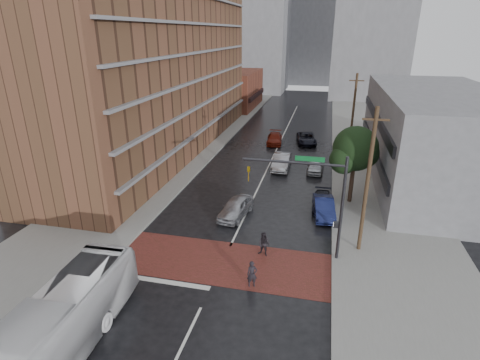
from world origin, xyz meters
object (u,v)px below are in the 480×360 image
at_px(car_parked_near, 324,207).
at_px(car_parked_mid, 322,202).
at_px(car_parked_far, 316,165).
at_px(transit_bus, 52,334).
at_px(pedestrian_a, 252,274).
at_px(car_travel_b, 282,161).
at_px(car_travel_a, 236,208).
at_px(pedestrian_b, 264,244).
at_px(suv_travel, 306,138).
at_px(car_travel_c, 274,138).

relative_size(car_parked_near, car_parked_mid, 1.08).
bearing_deg(car_parked_mid, car_parked_far, 95.24).
xyz_separation_m(transit_bus, pedestrian_a, (7.64, 7.40, -0.77)).
bearing_deg(car_parked_near, pedestrian_a, -117.49).
distance_m(pedestrian_a, car_travel_b, 21.08).
bearing_deg(pedestrian_a, car_parked_far, 62.29).
distance_m(car_travel_a, car_travel_b, 12.61).
height_order(pedestrian_b, car_parked_mid, pedestrian_b).
relative_size(car_travel_b, suv_travel, 0.97).
bearing_deg(car_parked_far, car_travel_a, -114.56).
height_order(car_travel_a, car_parked_near, car_travel_a).
distance_m(transit_bus, pedestrian_a, 10.66).
distance_m(car_parked_mid, car_parked_far, 9.17).
relative_size(car_travel_c, car_parked_far, 1.16).
height_order(car_travel_c, car_parked_mid, car_travel_c).
height_order(pedestrian_b, car_travel_c, pedestrian_b).
xyz_separation_m(car_parked_near, car_parked_far, (-1.10, 10.48, -0.03)).
relative_size(suv_travel, car_parked_near, 1.16).
height_order(transit_bus, pedestrian_a, transit_bus).
relative_size(car_travel_c, car_parked_near, 1.08).
height_order(car_parked_mid, car_parked_far, car_parked_far).
distance_m(pedestrian_b, car_travel_b, 17.64).
bearing_deg(car_parked_near, car_parked_mid, 88.67).
distance_m(car_travel_b, car_parked_far, 3.72).
distance_m(car_travel_a, car_parked_far, 13.57).
relative_size(car_travel_c, car_parked_mid, 1.17).
relative_size(transit_bus, car_parked_mid, 2.79).
xyz_separation_m(transit_bus, car_travel_c, (4.59, 38.25, -0.91)).
distance_m(transit_bus, car_parked_far, 30.16).
xyz_separation_m(pedestrian_b, car_parked_far, (2.71, 17.41, -0.14)).
bearing_deg(pedestrian_a, car_travel_a, 89.70).
bearing_deg(pedestrian_a, suv_travel, 67.90).
bearing_deg(car_travel_b, car_travel_c, 102.10).
bearing_deg(car_parked_mid, pedestrian_a, -108.78).
bearing_deg(car_travel_c, car_parked_far, -64.68).
xyz_separation_m(suv_travel, car_parked_mid, (2.62, -20.06, -0.12)).
bearing_deg(pedestrian_b, suv_travel, 102.54).
relative_size(suv_travel, car_parked_mid, 1.25).
xyz_separation_m(transit_bus, car_parked_far, (10.47, 28.27, -0.90)).
distance_m(pedestrian_b, car_travel_a, 6.12).
bearing_deg(car_travel_a, car_parked_near, 23.69).
bearing_deg(suv_travel, car_parked_mid, -91.83).
xyz_separation_m(car_travel_a, car_parked_mid, (6.90, 3.10, -0.17)).
bearing_deg(suv_travel, pedestrian_a, -101.42).
bearing_deg(pedestrian_b, pedestrian_a, -77.41).
relative_size(pedestrian_a, car_parked_far, 0.40).
bearing_deg(car_parked_near, pedestrian_b, -125.53).
bearing_deg(car_parked_far, car_travel_c, 121.87).
distance_m(pedestrian_b, suv_travel, 28.38).
bearing_deg(car_parked_mid, car_travel_c, 108.91).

